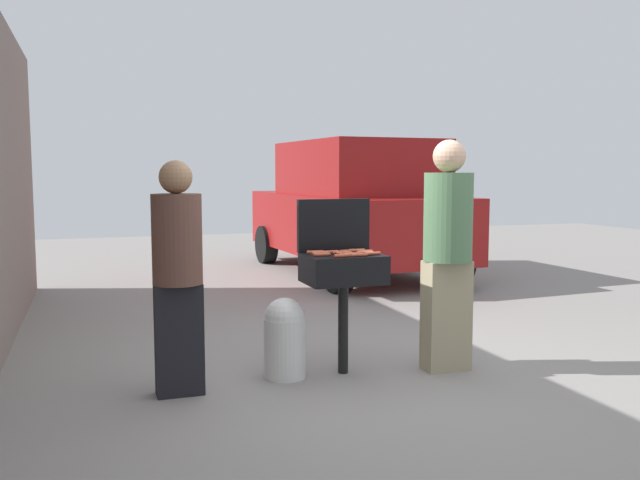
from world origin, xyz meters
The scene contains 23 objects.
ground_plane centered at (0.00, 0.00, 0.00)m, with size 24.00×24.00×0.00m, color gray.
bbq_grill centered at (-0.19, 0.11, 0.79)m, with size 0.60×0.44×0.94m.
grill_lid_open centered at (-0.19, 0.33, 1.15)m, with size 0.60×0.05×0.42m, color black.
hot_dog_0 centered at (-0.13, 0.20, 0.95)m, with size 0.03×0.03×0.13m, color #AD4228.
hot_dog_1 centered at (-0.38, 0.23, 0.95)m, with size 0.03×0.03×0.13m, color #B74C33.
hot_dog_2 centered at (-0.20, 0.09, 0.95)m, with size 0.03×0.03×0.13m, color #B74C33.
hot_dog_3 centered at (-0.27, 0.19, 0.95)m, with size 0.03×0.03×0.13m, color #B74C33.
hot_dog_4 centered at (-0.03, 0.09, 0.95)m, with size 0.03×0.03×0.13m, color #AD4228.
hot_dog_5 centered at (-0.21, 0.14, 0.95)m, with size 0.03×0.03×0.13m, color #B74C33.
hot_dog_6 centered at (-0.27, -0.05, 0.95)m, with size 0.03×0.03×0.13m, color #AD4228.
hot_dog_7 centered at (-0.13, -0.05, 0.95)m, with size 0.03×0.03×0.13m, color #B74C33.
hot_dog_8 centered at (-0.16, 0.02, 0.95)m, with size 0.03×0.03×0.13m, color #B74C33.
hot_dog_9 centered at (-0.37, 0.16, 0.95)m, with size 0.03×0.03×0.13m, color #C6593D.
hot_dog_10 centered at (0.00, 0.00, 0.95)m, with size 0.03×0.03×0.13m, color #B74C33.
hot_dog_11 centered at (-0.21, -0.02, 0.95)m, with size 0.03×0.03×0.13m, color #C6593D.
hot_dog_12 centered at (0.00, 0.16, 0.95)m, with size 0.03×0.03×0.13m, color #AD4228.
hot_dog_13 centered at (-0.04, 0.23, 0.95)m, with size 0.03×0.03×0.13m, color #C6593D.
hot_dog_14 centered at (-0.39, 0.06, 0.95)m, with size 0.03×0.03×0.13m, color #B74C33.
hot_dog_15 centered at (-0.03, 0.06, 0.95)m, with size 0.03×0.03×0.13m, color #C6593D.
propane_tank centered at (-0.66, 0.15, 0.32)m, with size 0.32×0.32×0.62m.
person_left centered at (-1.47, 0.01, 0.90)m, with size 0.35×0.35×1.65m.
person_right centered at (0.61, -0.07, 0.99)m, with size 0.38×0.38×1.82m.
parked_minivan centered at (1.81, 4.92, 1.03)m, with size 2.23×4.50×2.02m.
Camera 1 is at (-2.03, -4.71, 1.58)m, focal length 37.83 mm.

